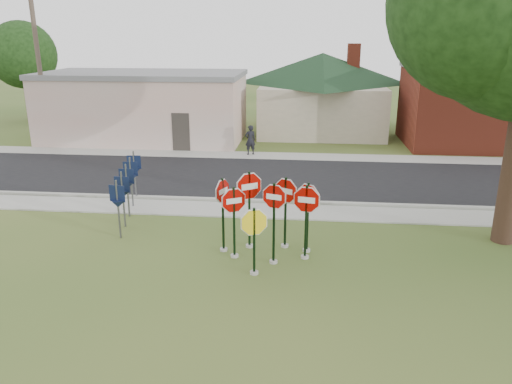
# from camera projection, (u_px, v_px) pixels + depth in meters

# --- Properties ---
(ground) EXTENTS (120.00, 120.00, 0.00)m
(ground) POSITION_uv_depth(u_px,v_px,m) (265.00, 281.00, 13.70)
(ground) COLOR #385620
(ground) RESTS_ON ground
(sidewalk_near) EXTENTS (60.00, 1.60, 0.06)m
(sidewalk_near) POSITION_uv_depth(u_px,v_px,m) (277.00, 211.00, 18.90)
(sidewalk_near) COLOR #97988F
(sidewalk_near) RESTS_ON ground
(road) EXTENTS (60.00, 7.00, 0.04)m
(road) POSITION_uv_depth(u_px,v_px,m) (282.00, 178.00, 23.17)
(road) COLOR black
(road) RESTS_ON ground
(sidewalk_far) EXTENTS (60.00, 1.60, 0.06)m
(sidewalk_far) POSITION_uv_depth(u_px,v_px,m) (286.00, 156.00, 27.24)
(sidewalk_far) COLOR #97988F
(sidewalk_far) RESTS_ON ground
(curb) EXTENTS (60.00, 0.20, 0.14)m
(curb) POSITION_uv_depth(u_px,v_px,m) (278.00, 202.00, 19.84)
(curb) COLOR #97988F
(curb) RESTS_ON ground
(stop_sign_center) EXTENTS (0.95, 0.32, 2.56)m
(stop_sign_center) POSITION_uv_depth(u_px,v_px,m) (274.00, 213.00, 14.28)
(stop_sign_center) COLOR #A29E97
(stop_sign_center) RESTS_ON ground
(stop_sign_yellow) EXTENTS (0.99, 0.39, 2.09)m
(stop_sign_yellow) POSITION_uv_depth(u_px,v_px,m) (254.00, 234.00, 13.71)
(stop_sign_yellow) COLOR #A29E97
(stop_sign_yellow) RESTS_ON ground
(stop_sign_left) EXTENTS (0.92, 0.49, 2.32)m
(stop_sign_left) POSITION_uv_depth(u_px,v_px,m) (234.00, 213.00, 14.72)
(stop_sign_left) COLOR #A29E97
(stop_sign_left) RESTS_ON ground
(stop_sign_right) EXTENTS (1.07, 0.24, 2.41)m
(stop_sign_right) POSITION_uv_depth(u_px,v_px,m) (306.00, 212.00, 14.61)
(stop_sign_right) COLOR #A29E97
(stop_sign_right) RESTS_ON ground
(stop_sign_back_right) EXTENTS (0.95, 0.53, 2.41)m
(stop_sign_back_right) POSITION_uv_depth(u_px,v_px,m) (286.00, 203.00, 15.41)
(stop_sign_back_right) COLOR #A29E97
(stop_sign_back_right) RESTS_ON ground
(stop_sign_back_left) EXTENTS (1.00, 0.65, 2.61)m
(stop_sign_back_left) POSITION_uv_depth(u_px,v_px,m) (249.00, 198.00, 15.34)
(stop_sign_back_left) COLOR #A29E97
(stop_sign_back_left) RESTS_ON ground
(stop_sign_far_right) EXTENTS (0.93, 0.67, 2.35)m
(stop_sign_far_right) POSITION_uv_depth(u_px,v_px,m) (308.00, 208.00, 15.09)
(stop_sign_far_right) COLOR #A29E97
(stop_sign_far_right) RESTS_ON ground
(stop_sign_far_left) EXTENTS (0.40, 0.91, 2.45)m
(stop_sign_far_left) POSITION_uv_depth(u_px,v_px,m) (223.00, 206.00, 15.12)
(stop_sign_far_left) COLOR #A29E97
(stop_sign_far_left) RESTS_ON ground
(route_sign_row) EXTENTS (1.43, 4.63, 2.00)m
(route_sign_row) POSITION_uv_depth(u_px,v_px,m) (127.00, 185.00, 18.10)
(route_sign_row) COLOR #59595E
(route_sign_row) RESTS_ON ground
(building_stucco) EXTENTS (12.20, 6.20, 4.20)m
(building_stucco) POSITION_uv_depth(u_px,v_px,m) (145.00, 106.00, 30.94)
(building_stucco) COLOR beige
(building_stucco) RESTS_ON ground
(building_house) EXTENTS (11.60, 11.60, 6.20)m
(building_house) POSITION_uv_depth(u_px,v_px,m) (322.00, 77.00, 33.23)
(building_house) COLOR #C3B29B
(building_house) RESTS_ON ground
(building_brick) EXTENTS (10.20, 6.20, 4.75)m
(building_brick) POSITION_uv_depth(u_px,v_px,m) (494.00, 105.00, 29.35)
(building_brick) COLOR maroon
(building_brick) RESTS_ON ground
(utility_pole_near) EXTENTS (2.20, 0.26, 9.50)m
(utility_pole_near) POSITION_uv_depth(u_px,v_px,m) (39.00, 61.00, 27.90)
(utility_pole_near) COLOR brown
(utility_pole_near) RESTS_ON ground
(bg_tree_left) EXTENTS (4.90, 4.90, 7.35)m
(bg_tree_left) POSITION_uv_depth(u_px,v_px,m) (22.00, 55.00, 36.83)
(bg_tree_left) COLOR black
(bg_tree_left) RESTS_ON ground
(pedestrian) EXTENTS (0.70, 0.60, 1.63)m
(pedestrian) POSITION_uv_depth(u_px,v_px,m) (250.00, 140.00, 27.31)
(pedestrian) COLOR black
(pedestrian) RESTS_ON sidewalk_far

